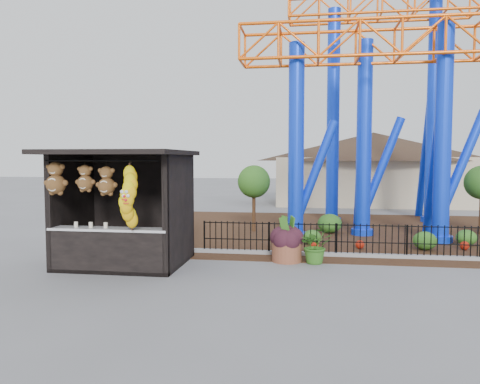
# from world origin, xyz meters

# --- Properties ---
(ground) EXTENTS (120.00, 120.00, 0.00)m
(ground) POSITION_xyz_m (0.00, 0.00, 0.00)
(ground) COLOR slate
(ground) RESTS_ON ground
(mulch_bed) EXTENTS (18.00, 12.00, 0.02)m
(mulch_bed) POSITION_xyz_m (4.00, 8.00, 0.01)
(mulch_bed) COLOR #331E11
(mulch_bed) RESTS_ON ground
(curb) EXTENTS (18.00, 0.18, 0.12)m
(curb) POSITION_xyz_m (4.00, 3.00, 0.06)
(curb) COLOR gray
(curb) RESTS_ON ground
(prize_booth) EXTENTS (3.50, 3.40, 3.12)m
(prize_booth) POSITION_xyz_m (-3.00, 0.90, 1.53)
(prize_booth) COLOR black
(prize_booth) RESTS_ON ground
(picket_fence) EXTENTS (12.20, 0.06, 1.00)m
(picket_fence) POSITION_xyz_m (4.90, 3.00, 0.50)
(picket_fence) COLOR black
(picket_fence) RESTS_ON ground
(roller_coaster) EXTENTS (11.00, 6.37, 10.82)m
(roller_coaster) POSITION_xyz_m (5.12, 8.23, 6.44)
(roller_coaster) COLOR #0E37EF
(roller_coaster) RESTS_ON ground
(terracotta_planter) EXTENTS (1.01, 1.01, 0.56)m
(terracotta_planter) POSITION_xyz_m (1.37, 2.13, 0.28)
(terracotta_planter) COLOR brown
(terracotta_planter) RESTS_ON ground
(planter_foliage) EXTENTS (0.70, 0.70, 0.64)m
(planter_foliage) POSITION_xyz_m (1.37, 2.13, 0.88)
(planter_foliage) COLOR black
(planter_foliage) RESTS_ON terracotta_planter
(potted_plant) EXTENTS (1.11, 1.03, 1.01)m
(potted_plant) POSITION_xyz_m (2.18, 2.02, 0.51)
(potted_plant) COLOR #22591A
(potted_plant) RESTS_ON ground
(landscaping) EXTENTS (7.71, 4.33, 0.75)m
(landscaping) POSITION_xyz_m (4.58, 5.94, 0.32)
(landscaping) COLOR #2A5A1A
(landscaping) RESTS_ON mulch_bed
(pavilion) EXTENTS (15.00, 15.00, 4.80)m
(pavilion) POSITION_xyz_m (6.00, 20.00, 3.07)
(pavilion) COLOR #BFAD8C
(pavilion) RESTS_ON ground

